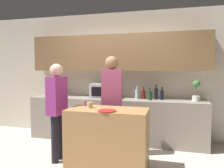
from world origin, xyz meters
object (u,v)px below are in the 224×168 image
object	(u,v)px
bottle_3	(156,94)
cup_1	(90,105)
bottle_2	(150,95)
potted_plant	(196,91)
plate_on_island	(107,111)
cup_0	(85,103)
person_center	(57,104)
toaster	(53,92)
bottle_0	(137,94)
bottle_4	(162,95)
bottle_1	(143,94)
person_left	(112,96)
microwave	(104,91)

from	to	relation	value
bottle_3	cup_1	world-z (taller)	bottle_3
bottle_2	potted_plant	bearing A→B (deg)	4.07
plate_on_island	cup_0	world-z (taller)	cup_0
cup_0	person_center	bearing A→B (deg)	-167.92
plate_on_island	toaster	bearing A→B (deg)	138.68
bottle_0	bottle_4	xyz separation A→B (m)	(0.49, -0.00, -0.00)
toaster	bottle_1	bearing A→B (deg)	1.65
person_left	plate_on_island	bearing A→B (deg)	91.21
bottle_0	bottle_2	distance (m)	0.28
potted_plant	cup_0	world-z (taller)	potted_plant
bottle_0	microwave	bearing A→B (deg)	-178.11
plate_on_island	potted_plant	bearing A→B (deg)	48.47
potted_plant	cup_1	size ratio (longest dim) A/B	4.51
person_left	bottle_1	bearing A→B (deg)	-127.06
microwave	bottle_2	size ratio (longest dim) A/B	2.22
bottle_1	person_left	size ratio (longest dim) A/B	0.14
bottle_1	cup_1	distance (m)	1.50
bottle_2	person_center	bearing A→B (deg)	-139.48
microwave	plate_on_island	world-z (taller)	microwave
toaster	microwave	bearing A→B (deg)	-0.08
cup_0	person_center	distance (m)	0.45
bottle_2	person_center	size ratio (longest dim) A/B	0.15
bottle_1	bottle_2	xyz separation A→B (m)	(0.14, -0.12, -0.00)
bottle_0	person_left	xyz separation A→B (m)	(-0.32, -0.78, 0.04)
bottle_2	cup_0	distance (m)	1.42
microwave	bottle_3	size ratio (longest dim) A/B	1.76
bottle_4	cup_1	xyz separation A→B (m)	(-1.01, -1.31, -0.03)
plate_on_island	person_left	world-z (taller)	person_left
plate_on_island	person_left	bearing A→B (deg)	99.81
toaster	bottle_1	distance (m)	2.00
bottle_3	person_center	distance (m)	1.98
bottle_2	cup_1	size ratio (longest dim) A/B	2.68
microwave	cup_1	size ratio (longest dim) A/B	5.94
cup_0	cup_1	distance (m)	0.22
person_left	bottle_0	bearing A→B (deg)	-120.83
bottle_4	plate_on_island	xyz separation A→B (m)	(-0.68, -1.50, -0.07)
bottle_1	bottle_2	bearing A→B (deg)	-39.95
potted_plant	bottle_4	size ratio (longest dim) A/B	1.55
bottle_0	cup_1	bearing A→B (deg)	-111.48
potted_plant	person_left	xyz separation A→B (m)	(-1.44, -0.76, -0.06)
cup_0	bottle_4	bearing A→B (deg)	44.97
microwave	bottle_0	bearing A→B (deg)	1.89
toaster	bottle_4	bearing A→B (deg)	0.47
microwave	person_center	size ratio (longest dim) A/B	0.33
person_center	potted_plant	bearing A→B (deg)	124.15
person_left	microwave	bearing A→B (deg)	-72.27
microwave	plate_on_island	distance (m)	1.57
toaster	bottle_4	size ratio (longest dim) A/B	1.02
bottle_3	person_center	bearing A→B (deg)	-138.23
potted_plant	bottle_4	bearing A→B (deg)	178.25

